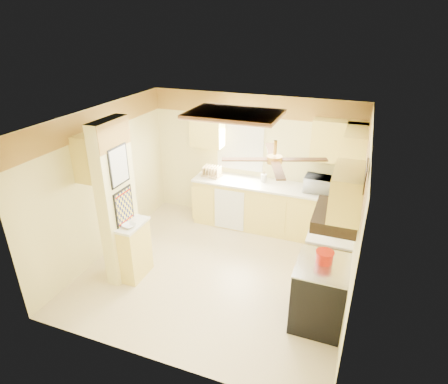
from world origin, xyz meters
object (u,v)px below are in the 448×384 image
at_px(stove, 319,293).
at_px(bowl, 129,226).
at_px(dutch_oven, 325,257).
at_px(kettle, 332,227).
at_px(microwave, 319,184).

relative_size(stove, bowl, 4.84).
relative_size(dutch_oven, kettle, 0.94).
bearing_deg(stove, bowl, -177.93).
xyz_separation_m(stove, kettle, (0.01, 0.75, 0.59)).
height_order(bowl, dutch_oven, dutch_oven).
distance_m(bowl, kettle, 2.92).
relative_size(bowl, kettle, 0.77).
height_order(microwave, dutch_oven, microwave).
bearing_deg(bowl, dutch_oven, 3.25).
distance_m(bowl, dutch_oven, 2.79).
xyz_separation_m(stove, dutch_oven, (0.00, 0.06, 0.53)).
bearing_deg(kettle, dutch_oven, -90.48).
distance_m(microwave, dutch_oven, 2.12).
bearing_deg(bowl, kettle, 17.04).
distance_m(microwave, bowl, 3.31).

